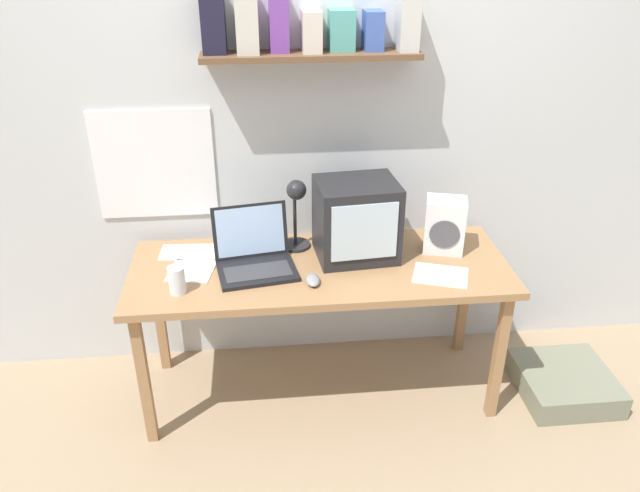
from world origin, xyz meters
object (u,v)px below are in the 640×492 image
Objects in this scene: laptop at (254,253)px; space_heater at (445,225)px; corner_desk at (320,277)px; crt_monitor at (356,220)px; floor_cushion at (564,383)px; desk_lamp at (296,207)px; juice_glass at (177,281)px; open_notebook at (191,271)px; loose_paper_near_monitor at (441,275)px; computer_mouse at (313,280)px; printed_handout at (192,252)px.

laptop is 0.89m from space_heater.
corner_desk is 4.47× the size of crt_monitor.
laptop is at bearing 175.21° from corner_desk.
corner_desk is at bearing 172.85° from floor_cushion.
laptop is at bearing -152.07° from desk_lamp.
space_heater is (0.68, -0.07, -0.09)m from desk_lamp.
laptop is at bearing 30.46° from juice_glass.
open_notebook is (-0.48, -0.15, -0.22)m from desk_lamp.
open_notebook is at bearing 174.90° from floor_cushion.
loose_paper_near_monitor is (0.34, -0.22, -0.18)m from crt_monitor.
corner_desk is 0.31m from crt_monitor.
computer_mouse reaches higher than open_notebook.
floor_cushion is at bearing -10.66° from printed_handout.
laptop is 1.65× the size of open_notebook.
open_notebook is at bearing 179.24° from corner_desk.
printed_handout is at bearing 167.23° from crt_monitor.
crt_monitor is 0.36m from computer_mouse.
laptop reaches higher than loose_paper_near_monitor.
space_heater reaches higher than computer_mouse.
corner_desk is 16.08× the size of computer_mouse.
computer_mouse is 1.42m from floor_cushion.
open_notebook is at bearing 172.26° from loose_paper_near_monitor.
desk_lamp is 0.64m from juice_glass.
crt_monitor is 1.34m from floor_cushion.
loose_paper_near_monitor is 1.15m from printed_handout.
computer_mouse is (0.57, 0.02, -0.04)m from juice_glass.
printed_handout is 0.67× the size of floor_cushion.
crt_monitor reaches higher than desk_lamp.
open_notebook is 1.90m from floor_cushion.
loose_paper_near_monitor and open_notebook have the same top height.
space_heater is 0.28m from loose_paper_near_monitor.
corner_desk is at bearing -66.42° from desk_lamp.
printed_handout reaches higher than corner_desk.
crt_monitor is 0.79m from printed_handout.
floor_cushion is at bearing -20.12° from desk_lamp.
corner_desk is at bearing -14.05° from laptop.
computer_mouse is at bearing -16.45° from open_notebook.
space_heater reaches higher than juice_glass.
juice_glass is at bearing -158.80° from laptop.
computer_mouse is 0.55m from open_notebook.
juice_glass is 1.23m from space_heater.
crt_monitor reaches higher than space_heater.
open_notebook is (-0.28, -0.02, -0.06)m from laptop.
computer_mouse is (0.05, -0.31, -0.21)m from desk_lamp.
crt_monitor is 1.06× the size of desk_lamp.
crt_monitor is 1.65× the size of open_notebook.
laptop is (-0.29, 0.02, 0.13)m from corner_desk.
loose_paper_near_monitor is at bearing -38.29° from crt_monitor.
space_heater is at bearing -4.41° from printed_handout.
computer_mouse is at bearing -143.28° from space_heater.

